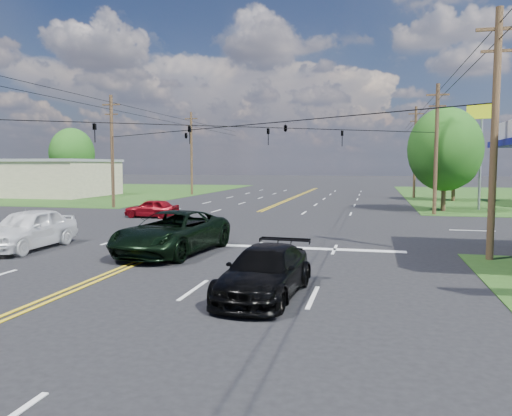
% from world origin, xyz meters
% --- Properties ---
extents(ground, '(280.00, 280.00, 0.00)m').
position_xyz_m(ground, '(0.00, 12.00, 0.00)').
color(ground, black).
rests_on(ground, ground).
extents(grass_nw, '(46.00, 48.00, 0.03)m').
position_xyz_m(grass_nw, '(-35.00, 44.00, 0.00)').
color(grass_nw, '#224516').
rests_on(grass_nw, ground).
extents(stop_bar, '(10.00, 0.50, 0.02)m').
position_xyz_m(stop_bar, '(5.00, 4.00, 0.00)').
color(stop_bar, silver).
rests_on(stop_bar, ground).
extents(retail_nw, '(16.00, 11.00, 4.00)m').
position_xyz_m(retail_nw, '(-30.00, 34.00, 2.00)').
color(retail_nw, tan).
rests_on(retail_nw, ground).
extents(pole_se, '(1.60, 0.28, 9.50)m').
position_xyz_m(pole_se, '(13.00, 3.00, 4.92)').
color(pole_se, '#46301D').
rests_on(pole_se, ground).
extents(pole_nw, '(1.60, 0.28, 9.50)m').
position_xyz_m(pole_nw, '(-13.00, 21.00, 4.92)').
color(pole_nw, '#46301D').
rests_on(pole_nw, ground).
extents(pole_ne, '(1.60, 0.28, 9.50)m').
position_xyz_m(pole_ne, '(13.00, 21.00, 4.92)').
color(pole_ne, '#46301D').
rests_on(pole_ne, ground).
extents(pole_left_far, '(1.60, 0.28, 10.00)m').
position_xyz_m(pole_left_far, '(-13.00, 40.00, 5.17)').
color(pole_left_far, '#46301D').
rests_on(pole_left_far, ground).
extents(pole_right_far, '(1.60, 0.28, 10.00)m').
position_xyz_m(pole_right_far, '(13.00, 40.00, 5.17)').
color(pole_right_far, '#46301D').
rests_on(pole_right_far, ground).
extents(span_wire_signals, '(26.00, 18.00, 1.13)m').
position_xyz_m(span_wire_signals, '(0.00, 12.00, 6.00)').
color(span_wire_signals, black).
rests_on(span_wire_signals, ground).
extents(power_lines, '(26.04, 100.00, 0.64)m').
position_xyz_m(power_lines, '(0.00, 10.00, 8.60)').
color(power_lines, black).
rests_on(power_lines, ground).
extents(tree_right_a, '(5.70, 5.70, 8.18)m').
position_xyz_m(tree_right_a, '(14.00, 24.00, 4.87)').
color(tree_right_a, '#46301D').
rests_on(tree_right_a, ground).
extents(tree_right_b, '(4.94, 4.94, 7.09)m').
position_xyz_m(tree_right_b, '(16.50, 36.00, 4.22)').
color(tree_right_b, '#46301D').
rests_on(tree_right_b, ground).
extents(tree_far_l, '(6.08, 6.08, 8.72)m').
position_xyz_m(tree_far_l, '(-32.00, 44.00, 5.19)').
color(tree_far_l, '#46301D').
rests_on(tree_far_l, ground).
extents(pickup_dkgreen, '(3.62, 6.60, 1.75)m').
position_xyz_m(pickup_dkgreen, '(0.50, 1.61, 0.88)').
color(pickup_dkgreen, black).
rests_on(pickup_dkgreen, ground).
extents(suv_black, '(2.30, 4.92, 1.39)m').
position_xyz_m(suv_black, '(5.68, -4.17, 0.69)').
color(suv_black, black).
rests_on(suv_black, ground).
extents(pickup_white, '(2.23, 5.23, 1.76)m').
position_xyz_m(pickup_white, '(-6.05, 1.17, 0.88)').
color(pickup_white, white).
rests_on(pickup_white, ground).
extents(sedan_red, '(3.85, 1.68, 1.29)m').
position_xyz_m(sedan_red, '(-6.38, 14.39, 0.64)').
color(sedan_red, maroon).
rests_on(sedan_red, ground).
extents(polesign_ne, '(2.34, 0.82, 8.53)m').
position_xyz_m(polesign_ne, '(17.00, 25.98, 6.72)').
color(polesign_ne, '#A5A5AA').
rests_on(polesign_ne, ground).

